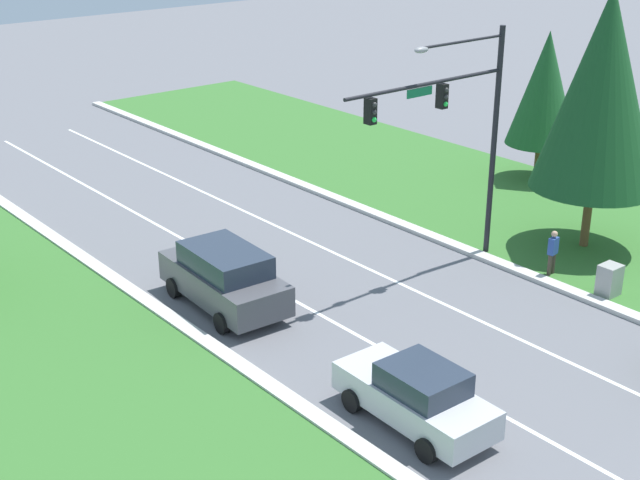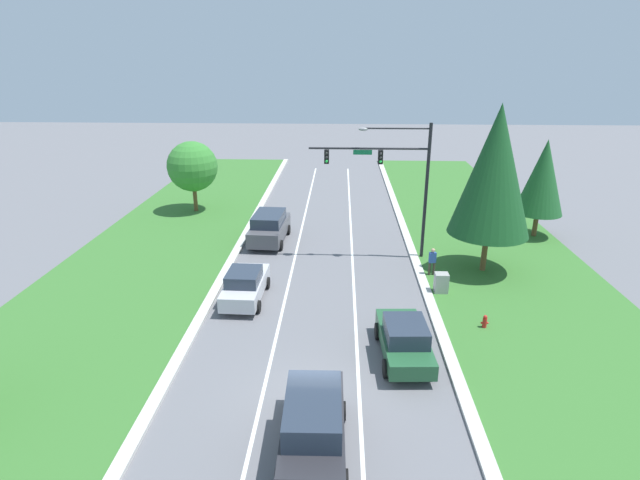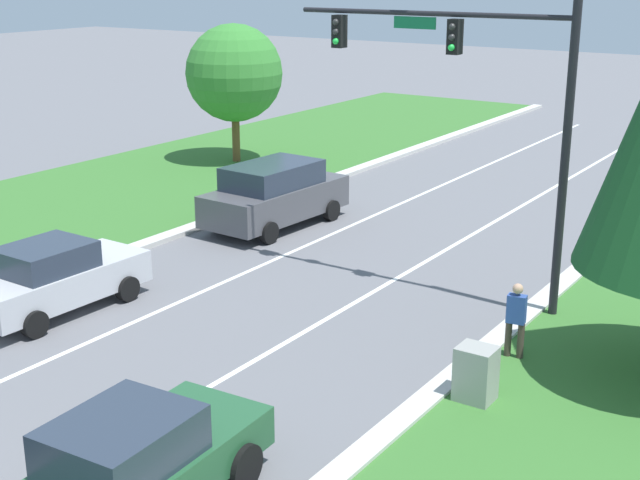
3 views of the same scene
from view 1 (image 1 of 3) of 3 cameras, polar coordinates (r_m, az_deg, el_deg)
The scene contains 7 objects.
traffic_signal_mast at distance 30.32m, azimuth 8.86°, elevation 7.80°, with size 7.11×0.41×8.29m.
graphite_suv at distance 28.64m, azimuth -6.14°, elevation -2.35°, with size 2.49×5.15×2.03m.
silver_sedan at distance 22.77m, azimuth 6.18°, elevation -9.84°, with size 2.07×4.48×1.70m.
utility_cabinet at distance 30.82m, azimuth 18.02°, elevation -2.51°, with size 0.70×0.60×1.13m.
pedestrian at distance 31.68m, azimuth 14.67°, elevation -0.71°, with size 0.41×0.27×1.69m.
conifer_near_right_tree at distance 41.08m, azimuth 14.20°, elevation 9.38°, with size 3.15×3.15×6.77m.
conifer_far_right_tree at distance 33.14m, azimuth 17.62°, elevation 9.14°, with size 4.51×4.51×9.59m.
Camera 1 is at (-17.90, -5.08, 12.87)m, focal length 50.00 mm.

